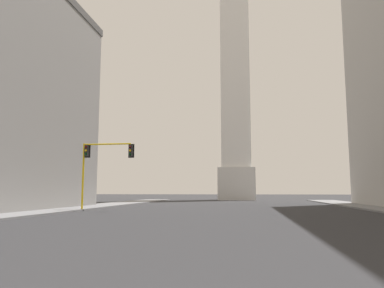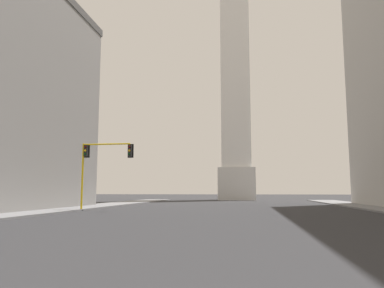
% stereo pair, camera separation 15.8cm
% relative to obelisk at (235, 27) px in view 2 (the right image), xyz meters
% --- Properties ---
extents(sidewalk_left, '(5.00, 93.10, 0.15)m').
position_rel_obelisk_xyz_m(sidewalk_left, '(-15.86, -49.65, -37.34)').
color(sidewalk_left, slate).
rests_on(sidewalk_left, ground_plane).
extents(obelisk, '(7.47, 7.47, 78.06)m').
position_rel_obelisk_xyz_m(obelisk, '(0.00, 0.00, 0.00)').
color(obelisk, silver).
rests_on(obelisk, ground_plane).
extents(traffic_light_mid_left, '(5.18, 0.51, 6.42)m').
position_rel_obelisk_xyz_m(traffic_light_mid_left, '(-11.86, -44.12, -32.52)').
color(traffic_light_mid_left, yellow).
rests_on(traffic_light_mid_left, ground_plane).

